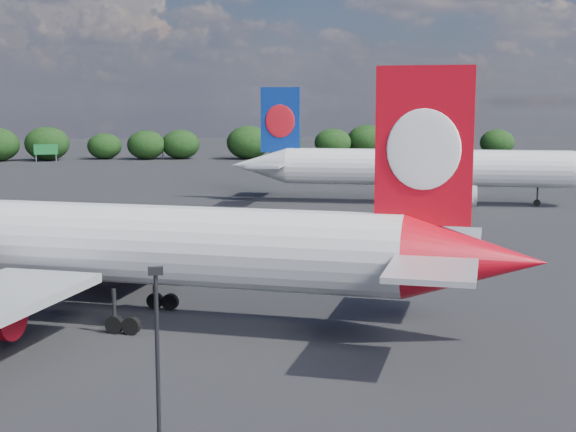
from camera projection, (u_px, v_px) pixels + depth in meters
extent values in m
plane|color=black|center=(88.00, 230.00, 97.18)|extent=(500.00, 500.00, 0.00)
cylinder|color=silver|center=(105.00, 242.00, 56.58)|extent=(40.55, 22.52, 5.53)
cone|color=red|center=(475.00, 260.00, 50.33)|extent=(10.35, 8.71, 5.53)
cube|color=red|center=(424.00, 146.00, 50.15)|extent=(5.77, 3.03, 9.96)
ellipsoid|color=white|center=(423.00, 149.00, 49.86)|extent=(4.32, 2.13, 5.09)
ellipsoid|color=white|center=(424.00, 149.00, 50.49)|extent=(4.32, 2.13, 5.09)
cube|color=#AAADB2|center=(432.00, 270.00, 44.97)|extent=(7.29, 8.11, 0.33)
cube|color=#AAADB2|center=(445.00, 236.00, 56.65)|extent=(7.29, 8.11, 0.33)
cube|color=#AAADB2|center=(159.00, 234.00, 71.17)|extent=(15.75, 23.12, 0.61)
cylinder|color=red|center=(108.00, 260.00, 66.61)|extent=(6.28, 5.02, 2.99)
cube|color=#AAADB2|center=(107.00, 251.00, 66.50)|extent=(2.35, 1.31, 1.33)
cylinder|color=black|center=(114.00, 309.00, 53.40)|extent=(0.41, 0.41, 2.77)
cylinder|color=black|center=(115.00, 324.00, 53.54)|extent=(1.31, 0.96, 1.22)
cylinder|color=black|center=(131.00, 326.00, 53.25)|extent=(1.31, 0.96, 1.22)
cylinder|color=black|center=(155.00, 287.00, 59.77)|extent=(0.41, 0.41, 2.77)
cylinder|color=black|center=(155.00, 301.00, 59.91)|extent=(1.31, 0.96, 1.22)
cylinder|color=black|center=(170.00, 302.00, 59.62)|extent=(1.31, 0.96, 1.22)
cylinder|color=silver|center=(425.00, 167.00, 120.98)|extent=(41.48, 19.36, 5.54)
sphere|color=silver|center=(570.00, 169.00, 117.57)|extent=(7.07, 7.07, 5.54)
cone|color=silver|center=(259.00, 165.00, 125.12)|extent=(10.20, 8.19, 5.54)
cube|color=navy|center=(280.00, 120.00, 123.58)|extent=(5.92, 2.57, 9.96)
ellipsoid|color=red|center=(280.00, 121.00, 123.28)|extent=(4.45, 1.77, 5.09)
ellipsoid|color=red|center=(281.00, 121.00, 123.93)|extent=(4.45, 1.77, 5.09)
cube|color=#AAADB2|center=(266.00, 166.00, 118.75)|extent=(6.93, 7.93, 0.33)
cube|color=#AAADB2|center=(280.00, 160.00, 130.64)|extent=(6.93, 7.93, 0.33)
cube|color=#AAADB2|center=(441.00, 190.00, 106.82)|extent=(14.22, 23.27, 0.61)
cube|color=#AAADB2|center=(437.00, 171.00, 134.93)|extent=(14.22, 23.27, 0.61)
cylinder|color=#AAADB2|center=(456.00, 196.00, 112.07)|extent=(6.22, 4.68, 2.99)
cube|color=#AAADB2|center=(456.00, 190.00, 111.96)|extent=(2.41, 1.13, 1.33)
cylinder|color=#AAADB2|center=(452.00, 183.00, 129.36)|extent=(6.22, 4.68, 2.99)
cube|color=#AAADB2|center=(452.00, 179.00, 129.26)|extent=(2.41, 1.13, 1.33)
cylinder|color=black|center=(409.00, 195.00, 118.65)|extent=(0.40, 0.40, 2.77)
cylinder|color=black|center=(409.00, 202.00, 118.79)|extent=(1.31, 0.88, 1.22)
cylinder|color=black|center=(400.00, 202.00, 118.99)|extent=(1.31, 0.88, 1.22)
cylinder|color=black|center=(410.00, 190.00, 125.13)|extent=(0.40, 0.40, 2.77)
cylinder|color=black|center=(409.00, 197.00, 125.28)|extent=(1.31, 0.88, 1.22)
cylinder|color=black|center=(402.00, 197.00, 125.48)|extent=(1.31, 0.88, 1.22)
cylinder|color=black|center=(537.00, 195.00, 118.84)|extent=(0.34, 0.34, 2.77)
cylinder|color=black|center=(537.00, 203.00, 119.00)|extent=(1.07, 0.70, 1.00)
cylinder|color=black|center=(158.00, 395.00, 29.74)|extent=(0.16, 0.16, 9.12)
cube|color=black|center=(155.00, 271.00, 29.08)|extent=(0.55, 0.30, 0.28)
cube|color=#14662A|center=(46.00, 149.00, 206.58)|extent=(6.00, 0.30, 2.60)
cylinder|color=#979A9F|center=(36.00, 158.00, 206.45)|extent=(0.20, 0.20, 2.00)
cylinder|color=#979A9F|center=(56.00, 158.00, 207.33)|extent=(0.20, 0.20, 2.00)
cube|color=yellow|center=(163.00, 144.00, 217.58)|extent=(5.00, 0.30, 3.00)
cylinder|color=#979A9F|center=(163.00, 154.00, 217.97)|extent=(0.30, 0.30, 2.50)
ellipsoid|color=black|center=(47.00, 144.00, 211.09)|extent=(11.62, 9.83, 8.94)
ellipsoid|color=black|center=(104.00, 146.00, 216.13)|extent=(9.15, 7.74, 7.04)
ellipsoid|color=black|center=(146.00, 145.00, 214.79)|extent=(10.20, 8.63, 7.85)
ellipsoid|color=black|center=(181.00, 144.00, 216.74)|extent=(10.31, 8.72, 7.93)
ellipsoid|color=black|center=(248.00, 142.00, 215.98)|extent=(11.73, 9.92, 9.02)
ellipsoid|color=black|center=(284.00, 144.00, 220.95)|extent=(9.67, 8.18, 7.43)
ellipsoid|color=black|center=(333.00, 143.00, 224.20)|extent=(10.42, 8.82, 8.02)
ellipsoid|color=black|center=(367.00, 140.00, 228.40)|extent=(11.65, 9.85, 8.96)
ellipsoid|color=black|center=(403.00, 145.00, 228.83)|extent=(8.44, 7.14, 6.49)
ellipsoid|color=black|center=(444.00, 144.00, 232.35)|extent=(8.30, 7.02, 6.38)
ellipsoid|color=black|center=(497.00, 143.00, 228.99)|extent=(9.97, 8.44, 7.67)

